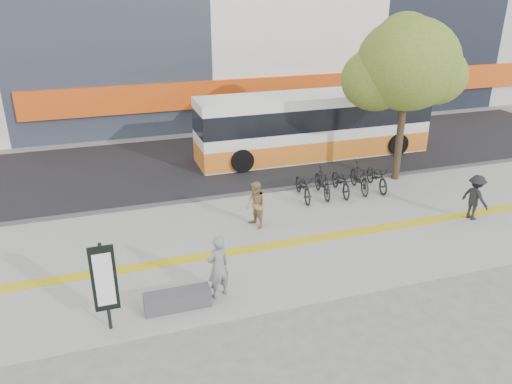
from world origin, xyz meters
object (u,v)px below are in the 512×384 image
object	(u,v)px
pedestrian_tan	(256,205)
pedestrian_dark	(475,197)
bench	(178,300)
signboard	(104,280)
street_tree	(406,66)
bus	(314,127)
seated_woman	(218,267)

from	to	relation	value
pedestrian_tan	pedestrian_dark	xyz separation A→B (m)	(7.06, -1.63, -0.01)
bench	signboard	xyz separation A→B (m)	(-1.60, -0.31, 1.06)
signboard	street_tree	size ratio (longest dim) A/B	0.35
bus	pedestrian_dark	bearing A→B (deg)	-73.44
bench	pedestrian_tan	distance (m)	4.76
signboard	seated_woman	xyz separation A→B (m)	(2.67, 0.48, -0.45)
bench	signboard	distance (m)	1.94
street_tree	pedestrian_dark	world-z (taller)	street_tree
seated_woman	pedestrian_dark	distance (m)	9.29
bench	street_tree	bearing A→B (deg)	31.62
bench	pedestrian_dark	size ratio (longest dim) A/B	1.04
pedestrian_tan	pedestrian_dark	distance (m)	7.24
bus	pedestrian_tan	world-z (taller)	bus
seated_woman	pedestrian_dark	size ratio (longest dim) A/B	1.10
signboard	pedestrian_tan	xyz separation A→B (m)	(4.75, 3.84, -0.51)
bench	street_tree	distance (m)	12.23
seated_woman	pedestrian_tan	world-z (taller)	seated_woman
street_tree	signboard	bearing A→B (deg)	-150.93
bench	pedestrian_tan	world-z (taller)	pedestrian_tan
bench	seated_woman	distance (m)	1.25
pedestrian_dark	bus	bearing A→B (deg)	6.97
bench	street_tree	world-z (taller)	street_tree
street_tree	pedestrian_dark	xyz separation A→B (m)	(0.43, -4.12, -3.67)
bench	signboard	bearing A→B (deg)	-169.19
seated_woman	pedestrian_tan	bearing A→B (deg)	-141.71
pedestrian_tan	pedestrian_dark	bearing A→B (deg)	59.78
bench	pedestrian_tan	xyz separation A→B (m)	(3.15, 3.53, 0.55)
street_tree	bus	size ratio (longest dim) A/B	0.60
bus	seated_woman	size ratio (longest dim) A/B	6.30
signboard	seated_woman	bearing A→B (deg)	10.27
seated_woman	pedestrian_dark	world-z (taller)	seated_woman
street_tree	pedestrian_dark	size ratio (longest dim) A/B	4.11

